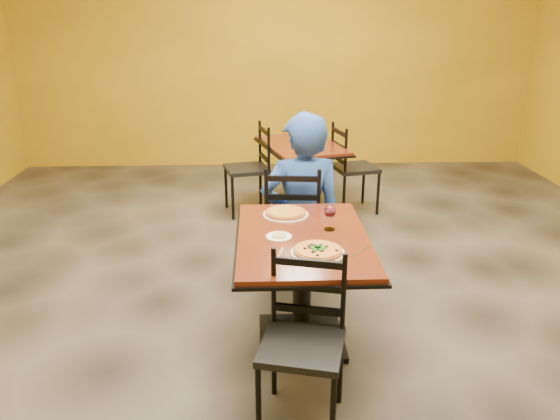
{
  "coord_description": "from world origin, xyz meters",
  "views": [
    {
      "loc": [
        -0.27,
        -3.63,
        2.05
      ],
      "look_at": [
        -0.13,
        -0.3,
        0.85
      ],
      "focal_mm": 35.3,
      "sensor_mm": 36.0,
      "label": 1
    }
  ],
  "objects_px": {
    "plate_far": "(286,214)",
    "pizza_far": "(286,212)",
    "diner": "(302,198)",
    "wine_glass": "(330,216)",
    "table_main": "(302,264)",
    "chair_second_right": "(355,168)",
    "plate_main": "(318,253)",
    "side_plate": "(279,237)",
    "chair_main_near": "(302,347)",
    "table_second": "(301,162)",
    "chair_second_left": "(247,169)",
    "pizza_main": "(318,250)",
    "chair_main_far": "(293,221)"
  },
  "relations": [
    {
      "from": "table_second",
      "to": "plate_main",
      "type": "distance_m",
      "value": 2.8
    },
    {
      "from": "table_main",
      "to": "diner",
      "type": "relative_size",
      "value": 0.9
    },
    {
      "from": "table_main",
      "to": "pizza_far",
      "type": "xyz_separation_m",
      "value": [
        -0.09,
        0.37,
        0.21
      ]
    },
    {
      "from": "chair_main_near",
      "to": "pizza_main",
      "type": "relative_size",
      "value": 3.19
    },
    {
      "from": "side_plate",
      "to": "chair_second_right",
      "type": "bearing_deg",
      "value": 70.18
    },
    {
      "from": "chair_second_right",
      "to": "plate_main",
      "type": "xyz_separation_m",
      "value": [
        -0.7,
        -2.79,
        0.28
      ]
    },
    {
      "from": "wine_glass",
      "to": "chair_second_left",
      "type": "bearing_deg",
      "value": 103.27
    },
    {
      "from": "chair_main_near",
      "to": "diner",
      "type": "bearing_deg",
      "value": 99.37
    },
    {
      "from": "diner",
      "to": "wine_glass",
      "type": "height_order",
      "value": "diner"
    },
    {
      "from": "chair_second_left",
      "to": "pizza_far",
      "type": "bearing_deg",
      "value": -5.03
    },
    {
      "from": "table_second",
      "to": "plate_far",
      "type": "distance_m",
      "value": 2.18
    },
    {
      "from": "table_second",
      "to": "plate_main",
      "type": "relative_size",
      "value": 4.07
    },
    {
      "from": "pizza_main",
      "to": "side_plate",
      "type": "bearing_deg",
      "value": 130.87
    },
    {
      "from": "plate_far",
      "to": "diner",
      "type": "bearing_deg",
      "value": 74.63
    },
    {
      "from": "plate_far",
      "to": "pizza_far",
      "type": "distance_m",
      "value": 0.02
    },
    {
      "from": "table_second",
      "to": "side_plate",
      "type": "xyz_separation_m",
      "value": [
        -0.34,
        -2.54,
        0.2
      ]
    },
    {
      "from": "chair_main_far",
      "to": "plate_main",
      "type": "xyz_separation_m",
      "value": [
        0.06,
        -1.23,
        0.27
      ]
    },
    {
      "from": "table_second",
      "to": "wine_glass",
      "type": "height_order",
      "value": "wine_glass"
    },
    {
      "from": "chair_main_far",
      "to": "chair_second_left",
      "type": "xyz_separation_m",
      "value": [
        -0.4,
        1.56,
        -0.0
      ]
    },
    {
      "from": "chair_second_left",
      "to": "diner",
      "type": "height_order",
      "value": "diner"
    },
    {
      "from": "diner",
      "to": "pizza_main",
      "type": "height_order",
      "value": "diner"
    },
    {
      "from": "chair_second_left",
      "to": "plate_far",
      "type": "bearing_deg",
      "value": -5.03
    },
    {
      "from": "plate_main",
      "to": "chair_second_left",
      "type": "bearing_deg",
      "value": 99.32
    },
    {
      "from": "chair_second_right",
      "to": "wine_glass",
      "type": "distance_m",
      "value": 2.52
    },
    {
      "from": "plate_far",
      "to": "side_plate",
      "type": "bearing_deg",
      "value": -98.95
    },
    {
      "from": "chair_main_far",
      "to": "diner",
      "type": "bearing_deg",
      "value": 173.48
    },
    {
      "from": "chair_second_right",
      "to": "plate_main",
      "type": "bearing_deg",
      "value": 152.86
    },
    {
      "from": "chair_second_right",
      "to": "pizza_far",
      "type": "relative_size",
      "value": 3.39
    },
    {
      "from": "chair_second_left",
      "to": "wine_glass",
      "type": "height_order",
      "value": "chair_second_left"
    },
    {
      "from": "table_second",
      "to": "chair_main_near",
      "type": "relative_size",
      "value": 1.39
    },
    {
      "from": "side_plate",
      "to": "plate_far",
      "type": "bearing_deg",
      "value": 81.05
    },
    {
      "from": "chair_main_far",
      "to": "wine_glass",
      "type": "xyz_separation_m",
      "value": [
        0.17,
        -0.86,
        0.36
      ]
    },
    {
      "from": "table_main",
      "to": "side_plate",
      "type": "height_order",
      "value": "side_plate"
    },
    {
      "from": "plate_main",
      "to": "plate_far",
      "type": "bearing_deg",
      "value": 103.32
    },
    {
      "from": "table_main",
      "to": "side_plate",
      "type": "bearing_deg",
      "value": -172.08
    },
    {
      "from": "chair_second_right",
      "to": "plate_far",
      "type": "distance_m",
      "value": 2.33
    },
    {
      "from": "pizza_far",
      "to": "side_plate",
      "type": "height_order",
      "value": "pizza_far"
    },
    {
      "from": "pizza_far",
      "to": "pizza_main",
      "type": "bearing_deg",
      "value": -76.68
    },
    {
      "from": "chair_second_left",
      "to": "chair_main_far",
      "type": "bearing_deg",
      "value": 1.19
    },
    {
      "from": "chair_main_near",
      "to": "plate_far",
      "type": "xyz_separation_m",
      "value": [
        -0.03,
        1.13,
        0.3
      ]
    },
    {
      "from": "table_second",
      "to": "side_plate",
      "type": "relative_size",
      "value": 7.88
    },
    {
      "from": "plate_main",
      "to": "plate_far",
      "type": "xyz_separation_m",
      "value": [
        -0.15,
        0.64,
        0.0
      ]
    },
    {
      "from": "table_main",
      "to": "plate_far",
      "type": "relative_size",
      "value": 3.97
    },
    {
      "from": "chair_main_near",
      "to": "pizza_far",
      "type": "bearing_deg",
      "value": 105.14
    },
    {
      "from": "wine_glass",
      "to": "diner",
      "type": "bearing_deg",
      "value": 97.12
    },
    {
      "from": "table_second",
      "to": "plate_far",
      "type": "bearing_deg",
      "value": -97.27
    },
    {
      "from": "table_second",
      "to": "chair_second_right",
      "type": "xyz_separation_m",
      "value": [
        0.58,
        -0.0,
        -0.08
      ]
    },
    {
      "from": "chair_second_left",
      "to": "wine_glass",
      "type": "bearing_deg",
      "value": 0.13
    },
    {
      "from": "chair_main_near",
      "to": "chair_second_left",
      "type": "height_order",
      "value": "chair_second_left"
    },
    {
      "from": "chair_main_near",
      "to": "plate_far",
      "type": "relative_size",
      "value": 2.92
    }
  ]
}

